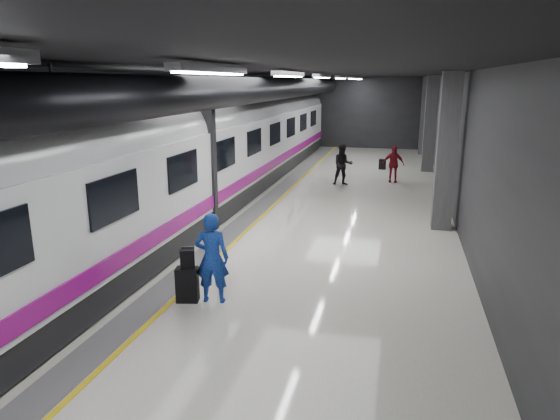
# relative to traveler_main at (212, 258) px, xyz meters

# --- Properties ---
(ground) EXTENTS (40.00, 40.00, 0.00)m
(ground) POSITION_rel_traveler_main_xyz_m (0.16, 4.39, -0.91)
(ground) COLOR silver
(ground) RESTS_ON ground
(platform_hall) EXTENTS (10.02, 40.02, 4.51)m
(platform_hall) POSITION_rel_traveler_main_xyz_m (-0.13, 5.35, 2.63)
(platform_hall) COLOR black
(platform_hall) RESTS_ON ground
(train) EXTENTS (3.05, 38.00, 4.05)m
(train) POSITION_rel_traveler_main_xyz_m (-3.09, 4.39, 1.16)
(train) COLOR black
(train) RESTS_ON ground
(traveler_main) EXTENTS (0.72, 0.53, 1.81)m
(traveler_main) POSITION_rel_traveler_main_xyz_m (0.00, 0.00, 0.00)
(traveler_main) COLOR blue
(traveler_main) RESTS_ON ground
(suitcase_main) EXTENTS (0.48, 0.36, 0.70)m
(suitcase_main) POSITION_rel_traveler_main_xyz_m (-0.49, -0.12, -0.56)
(suitcase_main) COLOR black
(suitcase_main) RESTS_ON ground
(shoulder_bag) EXTENTS (0.32, 0.26, 0.37)m
(shoulder_bag) POSITION_rel_traveler_main_xyz_m (-0.47, -0.11, -0.02)
(shoulder_bag) COLOR black
(shoulder_bag) RESTS_ON suitcase_main
(traveler_far_a) EXTENTS (0.97, 0.84, 1.71)m
(traveler_far_a) POSITION_rel_traveler_main_xyz_m (1.11, 12.06, -0.05)
(traveler_far_a) COLOR black
(traveler_far_a) RESTS_ON ground
(traveler_far_b) EXTENTS (0.92, 0.40, 1.56)m
(traveler_far_b) POSITION_rel_traveler_main_xyz_m (3.15, 13.20, -0.13)
(traveler_far_b) COLOR maroon
(traveler_far_b) RESTS_ON ground
(suitcase_far) EXTENTS (0.35, 0.24, 0.50)m
(suitcase_far) POSITION_rel_traveler_main_xyz_m (2.58, 16.36, -0.65)
(suitcase_far) COLOR black
(suitcase_far) RESTS_ON ground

